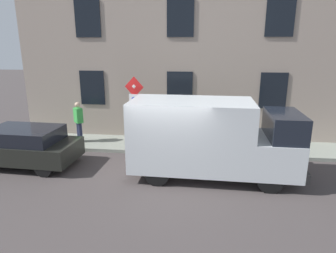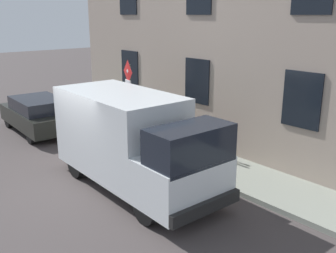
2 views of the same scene
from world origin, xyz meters
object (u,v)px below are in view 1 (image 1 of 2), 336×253
parked_hatchback (22,146)px  bicycle_red (190,133)px  litter_bin (195,139)px  sign_post_stacked (135,106)px  bicycle_orange (168,133)px  pedestrian (79,121)px  bicycle_purple (211,134)px  delivery_van (210,137)px

parked_hatchback → bicycle_red: 6.48m
parked_hatchback → litter_bin: 6.33m
sign_post_stacked → bicycle_red: bearing=-60.8°
parked_hatchback → bicycle_red: parked_hatchback is taller
bicycle_red → litter_bin: (-1.02, -0.25, 0.08)m
bicycle_orange → pedestrian: (-0.55, 3.75, 0.56)m
sign_post_stacked → bicycle_orange: bearing=-45.0°
parked_hatchback → pedestrian: bearing=-112.6°
parked_hatchback → pedestrian: 2.64m
sign_post_stacked → litter_bin: size_ratio=3.06×
sign_post_stacked → bicycle_purple: bearing=-68.8°
bicycle_purple → litter_bin: size_ratio=1.91×
bicycle_purple → sign_post_stacked: bearing=24.7°
parked_hatchback → bicycle_orange: (2.92, -4.86, -0.22)m
delivery_van → litter_bin: delivery_van is taller
sign_post_stacked → parked_hatchback: (-1.76, 3.69, -1.14)m
bicycle_red → sign_post_stacked: bearing=36.5°
bicycle_orange → pedestrian: size_ratio=1.00×
parked_hatchback → bicycle_purple: parked_hatchback is taller
sign_post_stacked → pedestrian: bearing=76.6°
parked_hatchback → delivery_van: bearing=-178.8°
sign_post_stacked → bicycle_red: (1.17, -2.09, -1.36)m
delivery_van → bicycle_orange: bearing=120.1°
bicycle_orange → litter_bin: litter_bin is taller
parked_hatchback → bicycle_red: bearing=-150.7°
bicycle_purple → bicycle_red: size_ratio=1.00×
bicycle_red → pedestrian: 4.74m
bicycle_orange → pedestrian: bearing=9.2°
parked_hatchback → bicycle_orange: parked_hatchback is taller
delivery_van → parked_hatchback: (0.15, 6.55, -0.60)m
delivery_van → pedestrian: delivery_van is taller
bicycle_purple → parked_hatchback: bearing=27.1°
bicycle_red → litter_bin: size_ratio=1.90×
delivery_van → bicycle_red: delivery_van is taller
sign_post_stacked → delivery_van: 3.47m
parked_hatchback → litter_bin: bearing=-160.0°
sign_post_stacked → bicycle_orange: size_ratio=1.61×
parked_hatchback → bicycle_purple: (2.92, -6.70, -0.22)m
parked_hatchback → bicycle_purple: size_ratio=2.37×
delivery_van → bicycle_red: size_ratio=3.14×
litter_bin → sign_post_stacked: bearing=93.6°
delivery_van → bicycle_red: bearing=105.3°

